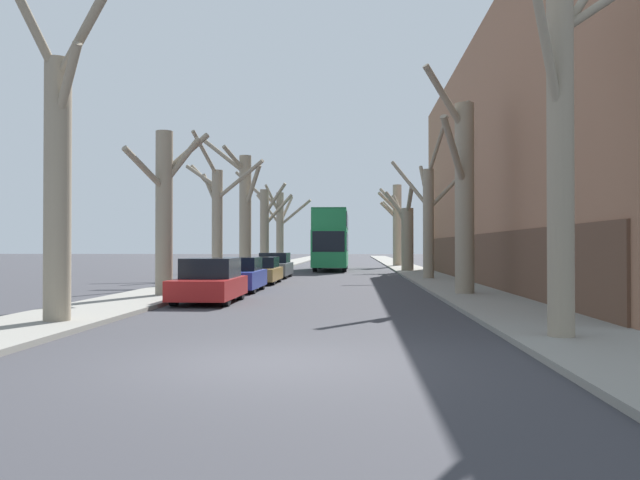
# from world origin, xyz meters

# --- Properties ---
(ground_plane) EXTENTS (300.00, 300.00, 0.00)m
(ground_plane) POSITION_xyz_m (0.00, 0.00, 0.00)
(ground_plane) COLOR #333338
(sidewalk_left) EXTENTS (2.81, 120.00, 0.12)m
(sidewalk_left) POSITION_xyz_m (-5.73, 50.00, 0.06)
(sidewalk_left) COLOR gray
(sidewalk_left) RESTS_ON ground
(sidewalk_right) EXTENTS (2.81, 120.00, 0.12)m
(sidewalk_right) POSITION_xyz_m (5.73, 50.00, 0.06)
(sidewalk_right) COLOR gray
(sidewalk_right) RESTS_ON ground
(building_facade_right) EXTENTS (10.08, 35.68, 11.92)m
(building_facade_right) POSITION_xyz_m (12.12, 21.13, 5.95)
(building_facade_right) COLOR #93664C
(building_facade_right) RESTS_ON ground
(street_tree_left_0) EXTENTS (2.72, 1.92, 7.56)m
(street_tree_left_0) POSITION_xyz_m (-5.27, 4.17, 3.43)
(street_tree_left_0) COLOR gray
(street_tree_left_0) RESTS_ON ground
(street_tree_left_1) EXTENTS (2.35, 2.90, 5.99)m
(street_tree_left_1) POSITION_xyz_m (-5.25, 12.01, 3.16)
(street_tree_left_1) COLOR gray
(street_tree_left_1) RESTS_ON ground
(street_tree_left_2) EXTENTS (4.36, 3.14, 7.29)m
(street_tree_left_2) POSITION_xyz_m (-5.37, 20.72, 3.34)
(street_tree_left_2) COLOR gray
(street_tree_left_2) RESTS_ON ground
(street_tree_left_3) EXTENTS (4.04, 4.07, 8.57)m
(street_tree_left_3) POSITION_xyz_m (-5.34, 28.25, 4.21)
(street_tree_left_3) COLOR gray
(street_tree_left_3) RESTS_ON ground
(street_tree_left_4) EXTENTS (4.39, 2.53, 7.63)m
(street_tree_left_4) POSITION_xyz_m (-5.34, 37.11, 3.45)
(street_tree_left_4) COLOR gray
(street_tree_left_4) RESTS_ON ground
(street_tree_left_5) EXTENTS (5.13, 4.54, 7.12)m
(street_tree_left_5) POSITION_xyz_m (-5.18, 44.98, 3.77)
(street_tree_left_5) COLOR gray
(street_tree_left_5) RESTS_ON ground
(street_tree_right_0) EXTENTS (2.60, 3.64, 7.35)m
(street_tree_right_0) POSITION_xyz_m (5.34, 2.39, 3.70)
(street_tree_right_0) COLOR gray
(street_tree_right_0) RESTS_ON ground
(street_tree_right_1) EXTENTS (2.22, 3.52, 8.22)m
(street_tree_right_1) POSITION_xyz_m (5.37, 13.28, 3.85)
(street_tree_right_1) COLOR gray
(street_tree_right_1) RESTS_ON ground
(street_tree_right_2) EXTENTS (4.16, 4.20, 8.49)m
(street_tree_right_2) POSITION_xyz_m (5.43, 24.42, 3.57)
(street_tree_right_2) COLOR gray
(street_tree_right_2) RESTS_ON ground
(street_tree_right_3) EXTENTS (2.12, 4.11, 6.02)m
(street_tree_right_3) POSITION_xyz_m (5.14, 35.54, 2.74)
(street_tree_right_3) COLOR gray
(street_tree_right_3) RESTS_ON ground
(street_tree_right_4) EXTENTS (2.28, 3.70, 7.49)m
(street_tree_right_4) POSITION_xyz_m (5.19, 47.60, 4.02)
(street_tree_right_4) COLOR gray
(street_tree_right_4) RESTS_ON ground
(double_decker_bus) EXTENTS (2.51, 10.56, 4.56)m
(double_decker_bus) POSITION_xyz_m (-0.39, 38.56, 2.58)
(double_decker_bus) COLOR #1E7F47
(double_decker_bus) RESTS_ON ground
(parked_car_0) EXTENTS (1.82, 3.93, 1.43)m
(parked_car_0) POSITION_xyz_m (-3.25, 10.30, 0.67)
(parked_car_0) COLOR maroon
(parked_car_0) RESTS_ON ground
(parked_car_1) EXTENTS (1.76, 3.97, 1.38)m
(parked_car_1) POSITION_xyz_m (-3.25, 15.36, 0.66)
(parked_car_1) COLOR navy
(parked_car_1) RESTS_ON ground
(parked_car_2) EXTENTS (1.86, 4.19, 1.30)m
(parked_car_2) POSITION_xyz_m (-3.25, 20.83, 0.62)
(parked_car_2) COLOR olive
(parked_car_2) RESTS_ON ground
(parked_car_3) EXTENTS (1.77, 4.49, 1.46)m
(parked_car_3) POSITION_xyz_m (-3.25, 26.58, 0.69)
(parked_car_3) COLOR #4C5156
(parked_car_3) RESTS_ON ground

